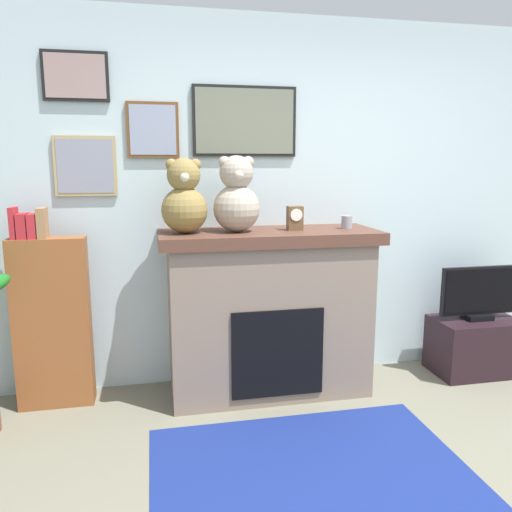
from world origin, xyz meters
The scene contains 10 objects.
back_wall centered at (-0.01, 2.00, 1.31)m, with size 5.20×0.15×2.60m.
fireplace centered at (-0.38, 1.67, 0.58)m, with size 1.47×0.60×1.15m.
bookshelf centered at (-1.82, 1.74, 0.60)m, with size 0.47×0.16×1.32m.
tv_stand centered at (1.24, 1.64, 0.21)m, with size 0.64×0.40×0.43m, color black.
television centered at (1.24, 1.64, 0.62)m, with size 0.63×0.14×0.41m.
area_rug centered at (-0.38, 0.72, 0.00)m, with size 1.66×1.08×0.01m, color navy.
candle_jar centered at (0.17, 1.65, 1.19)m, with size 0.07×0.07×0.09m, color gray.
mantel_clock centered at (-0.21, 1.65, 1.23)m, with size 0.10×0.08×0.16m.
teddy_bear_cream centered at (-0.94, 1.65, 1.36)m, with size 0.30×0.30×0.48m.
teddy_bear_brown centered at (-0.60, 1.65, 1.37)m, with size 0.31×0.31×0.50m.
Camera 1 is at (-1.15, -1.59, 1.59)m, focal length 35.14 mm.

